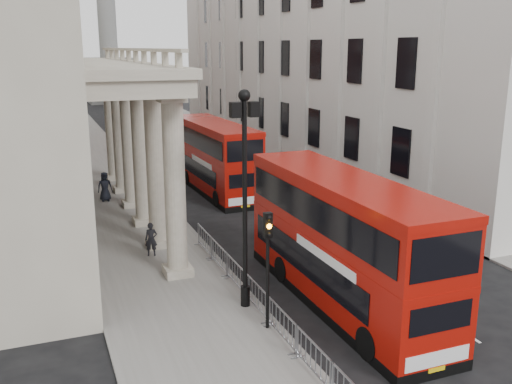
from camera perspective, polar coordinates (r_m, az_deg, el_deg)
name	(u,v)px	position (r m, az deg, el deg)	size (l,w,h in m)	color
ground	(304,355)	(19.67, 4.85, -15.94)	(260.00, 260.00, 0.00)	black
sidewalk_west	(102,176)	(46.47, -15.12, 1.60)	(6.00, 140.00, 0.12)	slate
sidewalk_east	(293,161)	(50.84, 3.67, 3.14)	(3.00, 140.00, 0.12)	slate
kerb	(140,172)	(46.85, -11.54, 1.93)	(0.20, 140.00, 0.14)	slate
west_building_far	(6,46)	(95.22, -23.73, 13.22)	(9.00, 30.00, 20.00)	gray
east_building	(311,16)	(52.84, 5.51, 17.09)	(8.00, 55.00, 25.00)	beige
monument_column	(106,11)	(108.21, -14.73, 17.10)	(8.00, 8.00, 54.20)	#60605E
lamp_post_south	(245,186)	(21.03, -1.14, 0.61)	(1.05, 0.44, 8.32)	black
lamp_post_mid	(156,129)	(36.22, -9.98, 6.20)	(1.05, 0.44, 8.32)	black
lamp_post_north	(118,105)	(51.90, -13.59, 8.42)	(1.05, 0.44, 8.32)	black
traffic_light	(268,249)	(19.79, 1.20, -5.74)	(0.28, 0.33, 4.30)	black
crowd_barriers	(269,310)	(21.00, 1.29, -11.73)	(0.50, 18.75, 1.10)	gray
bus_near	(343,239)	(22.42, 8.66, -4.67)	(2.90, 11.81, 5.09)	#9A0E07
bus_far	(215,156)	(39.79, -4.11, 3.63)	(3.06, 11.33, 4.86)	#990E07
pedestrian_a	(151,239)	(27.86, -10.44, -4.68)	(0.59, 0.39, 1.63)	black
pedestrian_b	(84,199)	(36.15, -16.78, -0.65)	(0.79, 0.62, 1.64)	#2A2322
pedestrian_c	(105,187)	(38.30, -14.88, 0.52)	(0.93, 0.61, 1.91)	black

